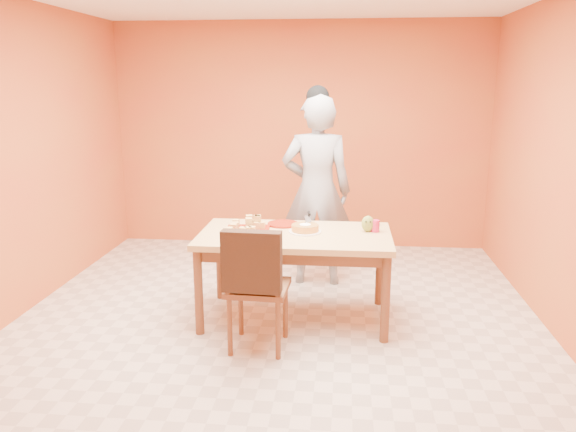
# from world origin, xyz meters

# --- Properties ---
(floor) EXTENTS (5.00, 5.00, 0.00)m
(floor) POSITION_xyz_m (0.00, 0.00, 0.00)
(floor) COLOR beige
(floor) RESTS_ON ground
(wall_back) EXTENTS (4.50, 0.00, 4.50)m
(wall_back) POSITION_xyz_m (0.00, 2.50, 1.35)
(wall_back) COLOR #BA652B
(wall_back) RESTS_ON floor
(wall_left) EXTENTS (0.00, 5.00, 5.00)m
(wall_left) POSITION_xyz_m (-2.25, 0.00, 1.35)
(wall_left) COLOR #BA652B
(wall_left) RESTS_ON floor
(wall_right) EXTENTS (0.00, 5.00, 5.00)m
(wall_right) POSITION_xyz_m (2.25, 0.00, 1.35)
(wall_right) COLOR #BA652B
(wall_right) RESTS_ON floor
(dining_table) EXTENTS (1.60, 0.90, 0.76)m
(dining_table) POSITION_xyz_m (0.14, 0.21, 0.67)
(dining_table) COLOR tan
(dining_table) RESTS_ON floor
(dining_chair) EXTENTS (0.47, 0.54, 0.98)m
(dining_chair) POSITION_xyz_m (-0.09, -0.37, 0.51)
(dining_chair) COLOR brown
(dining_chair) RESTS_ON floor
(pastry_pile) EXTENTS (0.33, 0.33, 0.11)m
(pastry_pile) POSITION_xyz_m (-0.26, 0.21, 0.83)
(pastry_pile) COLOR #DAB45D
(pastry_pile) RESTS_ON pastry_platter
(person) EXTENTS (0.70, 0.47, 1.88)m
(person) POSITION_xyz_m (0.27, 1.14, 0.94)
(person) COLOR gray
(person) RESTS_ON floor
(pastry_platter) EXTENTS (0.39, 0.39, 0.02)m
(pastry_platter) POSITION_xyz_m (-0.26, 0.21, 0.77)
(pastry_platter) COLOR maroon
(pastry_platter) RESTS_ON dining_table
(red_dinner_plate) EXTENTS (0.33, 0.33, 0.02)m
(red_dinner_plate) POSITION_xyz_m (0.01, 0.48, 0.77)
(red_dinner_plate) COLOR maroon
(red_dinner_plate) RESTS_ON dining_table
(white_cake_plate) EXTENTS (0.29, 0.29, 0.01)m
(white_cake_plate) POSITION_xyz_m (0.22, 0.25, 0.77)
(white_cake_plate) COLOR white
(white_cake_plate) RESTS_ON dining_table
(sponge_cake) EXTENTS (0.25, 0.25, 0.05)m
(sponge_cake) POSITION_xyz_m (0.22, 0.25, 0.80)
(sponge_cake) COLOR orange
(sponge_cake) RESTS_ON white_cake_plate
(cake_server) EXTENTS (0.08, 0.26, 0.01)m
(cake_server) POSITION_xyz_m (0.23, 0.43, 0.83)
(cake_server) COLOR silver
(cake_server) RESTS_ON sponge_cake
(egg_ornament) EXTENTS (0.13, 0.12, 0.14)m
(egg_ornament) POSITION_xyz_m (0.75, 0.33, 0.83)
(egg_ornament) COLOR olive
(egg_ornament) RESTS_ON dining_table
(magenta_glass) EXTENTS (0.07, 0.07, 0.10)m
(magenta_glass) POSITION_xyz_m (0.81, 0.33, 0.81)
(magenta_glass) COLOR #C61D4C
(magenta_glass) RESTS_ON dining_table
(checker_tin) EXTENTS (0.15, 0.15, 0.03)m
(checker_tin) POSITION_xyz_m (0.80, 0.56, 0.78)
(checker_tin) COLOR black
(checker_tin) RESTS_ON dining_table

